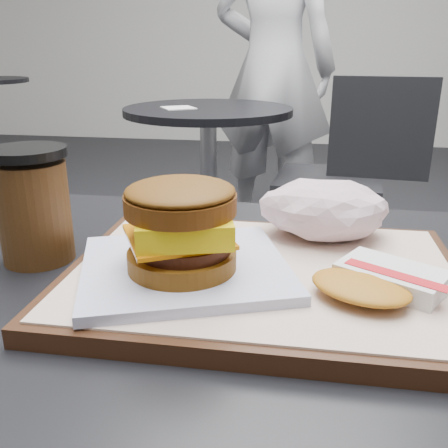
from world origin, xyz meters
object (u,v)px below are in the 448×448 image
(neighbor_chair, at_px, (346,169))
(breakfast_sandwich, at_px, (183,237))
(patron, at_px, (273,68))
(crumpled_wrapper, at_px, (324,209))
(neighbor_table, at_px, (209,155))
(hash_brown, at_px, (378,281))
(coffee_cup, at_px, (34,207))
(serving_tray, at_px, (263,277))

(neighbor_chair, bearing_deg, breakfast_sandwich, -99.70)
(neighbor_chair, distance_m, patron, 0.80)
(neighbor_chair, height_order, patron, patron)
(crumpled_wrapper, bearing_deg, neighbor_chair, 84.32)
(breakfast_sandwich, distance_m, crumpled_wrapper, 0.18)
(neighbor_table, relative_size, neighbor_chair, 0.85)
(crumpled_wrapper, relative_size, neighbor_table, 0.19)
(breakfast_sandwich, distance_m, neighbor_chair, 1.70)
(patron, bearing_deg, neighbor_chair, 135.16)
(hash_brown, xyz_separation_m, crumpled_wrapper, (-0.04, 0.13, 0.02))
(coffee_cup, relative_size, neighbor_chair, 0.14)
(serving_tray, bearing_deg, neighbor_table, 102.75)
(crumpled_wrapper, relative_size, coffee_cup, 1.13)
(neighbor_table, bearing_deg, neighbor_chair, -0.61)
(crumpled_wrapper, bearing_deg, coffee_cup, -167.01)
(serving_tray, relative_size, breakfast_sandwich, 1.61)
(hash_brown, distance_m, neighbor_table, 1.74)
(breakfast_sandwich, height_order, coffee_cup, coffee_cup)
(coffee_cup, relative_size, patron, 0.07)
(serving_tray, distance_m, neighbor_table, 1.68)
(crumpled_wrapper, relative_size, neighbor_chair, 0.16)
(coffee_cup, distance_m, neighbor_table, 1.62)
(coffee_cup, bearing_deg, hash_brown, -9.98)
(crumpled_wrapper, xyz_separation_m, neighbor_table, (-0.43, 1.52, -0.27))
(neighbor_table, height_order, patron, patron)
(serving_tray, relative_size, neighbor_chair, 0.43)
(crumpled_wrapper, bearing_deg, neighbor_table, 105.61)
(patron, bearing_deg, crumpled_wrapper, 110.64)
(serving_tray, distance_m, neighbor_chair, 1.65)
(breakfast_sandwich, xyz_separation_m, neighbor_chair, (0.28, 1.65, -0.32))
(serving_tray, relative_size, coffee_cup, 3.05)
(neighbor_chair, bearing_deg, patron, 119.96)
(hash_brown, bearing_deg, crumpled_wrapper, 108.37)
(coffee_cup, bearing_deg, neighbor_chair, 73.87)
(hash_brown, bearing_deg, neighbor_chair, 86.30)
(breakfast_sandwich, bearing_deg, serving_tray, 22.37)
(crumpled_wrapper, distance_m, coffee_cup, 0.32)
(serving_tray, distance_m, coffee_cup, 0.26)
(neighbor_table, distance_m, neighbor_chair, 0.58)
(breakfast_sandwich, distance_m, coffee_cup, 0.19)
(coffee_cup, bearing_deg, neighbor_table, 94.20)
(serving_tray, bearing_deg, breakfast_sandwich, -157.63)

